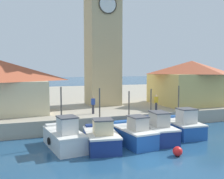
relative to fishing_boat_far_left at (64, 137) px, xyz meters
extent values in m
plane|color=navy|center=(4.62, -4.34, -0.79)|extent=(300.00, 300.00, 0.00)
cube|color=#A89E89|center=(4.62, 23.46, -0.14)|extent=(120.00, 40.00, 1.30)
cube|color=silver|center=(-0.01, 0.07, -0.24)|extent=(2.40, 4.63, 1.10)
cube|color=silver|center=(-0.25, 2.02, 0.43)|extent=(1.65, 0.79, 0.24)
cube|color=silver|center=(-0.01, 0.07, 0.36)|extent=(2.47, 4.70, 0.12)
cube|color=silver|center=(0.09, -0.70, 0.95)|extent=(1.28, 1.46, 1.05)
cube|color=#4C4C51|center=(0.09, -0.70, 1.51)|extent=(1.36, 1.55, 0.08)
cylinder|color=#4C4742|center=(-0.07, 0.62, 1.92)|extent=(0.10, 0.10, 3.00)
torus|color=black|center=(-1.04, 0.16, -0.24)|extent=(0.18, 0.53, 0.52)
cube|color=navy|center=(2.39, -0.84, -0.27)|extent=(2.52, 4.24, 1.05)
cube|color=navy|center=(2.62, 0.90, 0.38)|extent=(1.76, 0.82, 0.24)
cube|color=silver|center=(2.39, -0.84, 0.31)|extent=(2.59, 4.31, 0.12)
cube|color=beige|center=(2.29, -1.53, 0.84)|extent=(1.35, 1.35, 0.93)
cube|color=#4C4C51|center=(2.29, -1.53, 1.35)|extent=(1.44, 1.44, 0.08)
cylinder|color=#4C4742|center=(2.45, -0.34, 1.85)|extent=(0.10, 0.10, 2.96)
torus|color=black|center=(1.34, -0.49, -0.27)|extent=(0.19, 0.53, 0.52)
cube|color=#2356A8|center=(4.84, -0.68, -0.24)|extent=(2.13, 4.40, 1.11)
cube|color=#2356A8|center=(4.67, 1.20, 0.44)|extent=(1.55, 0.73, 0.24)
cube|color=silver|center=(4.84, -0.68, 0.37)|extent=(2.19, 4.46, 0.12)
cube|color=#B2ADA3|center=(4.90, -1.42, 0.87)|extent=(1.16, 1.37, 0.89)
cube|color=#4C4C51|center=(4.90, -1.42, 1.36)|extent=(1.25, 1.45, 0.08)
cylinder|color=#4C4742|center=(4.79, -0.15, 1.73)|extent=(0.10, 0.10, 2.61)
torus|color=black|center=(3.86, -0.55, -0.24)|extent=(0.16, 0.53, 0.52)
cube|color=navy|center=(6.99, -0.01, -0.23)|extent=(2.18, 5.26, 1.12)
cube|color=navy|center=(7.19, 2.29, 0.45)|extent=(1.53, 0.73, 0.24)
cube|color=silver|center=(6.99, -0.01, 0.38)|extent=(2.25, 5.32, 0.12)
cube|color=#B2ADA3|center=(6.91, -0.91, 0.93)|extent=(1.18, 1.62, 0.98)
cube|color=#4C4C51|center=(6.91, -0.91, 1.46)|extent=(1.26, 1.71, 0.08)
cylinder|color=#4C4742|center=(7.04, 0.62, 1.76)|extent=(0.10, 0.10, 2.65)
torus|color=black|center=(6.06, 0.32, -0.23)|extent=(0.16, 0.53, 0.52)
cube|color=#2356A8|center=(9.67, 0.22, -0.26)|extent=(2.32, 4.17, 1.07)
cube|color=#2356A8|center=(9.78, 2.00, 0.40)|extent=(1.81, 0.70, 0.24)
cube|color=silver|center=(9.67, 0.22, 0.33)|extent=(2.39, 4.23, 0.12)
cube|color=beige|center=(9.63, -0.48, 0.92)|extent=(1.32, 1.29, 1.08)
cube|color=#4C4C51|center=(9.63, -0.48, 1.50)|extent=(1.41, 1.37, 0.08)
cylinder|color=#4C4742|center=(9.70, 0.73, 1.82)|extent=(0.10, 0.10, 2.88)
torus|color=black|center=(8.56, 0.49, -0.26)|extent=(0.15, 0.53, 0.52)
cube|color=tan|center=(6.39, 11.01, 6.79)|extent=(3.48, 3.48, 12.57)
cylinder|color=white|center=(6.39, 9.21, 11.52)|extent=(1.91, 0.12, 1.91)
torus|color=#332D23|center=(6.39, 9.17, 11.52)|extent=(2.03, 0.12, 2.03)
cube|color=tan|center=(16.51, 8.12, 2.29)|extent=(8.25, 6.85, 3.57)
pyramid|color=#B25133|center=(16.51, 8.12, 4.83)|extent=(8.65, 7.25, 1.52)
sphere|color=red|center=(6.39, -4.09, -0.49)|extent=(0.62, 0.62, 0.62)
cylinder|color=#33333D|center=(9.83, 4.66, 0.94)|extent=(0.22, 0.22, 0.85)
cube|color=gold|center=(9.83, 4.66, 1.64)|extent=(0.34, 0.22, 0.56)
sphere|color=beige|center=(9.83, 4.66, 2.03)|extent=(0.20, 0.20, 0.20)
cylinder|color=#33333D|center=(3.62, 5.39, 0.94)|extent=(0.22, 0.22, 0.85)
cube|color=#2D4CA5|center=(3.62, 5.39, 1.64)|extent=(0.34, 0.22, 0.56)
sphere|color=tan|center=(3.62, 5.39, 2.03)|extent=(0.20, 0.20, 0.20)
camera|label=1|loc=(-3.01, -17.73, 4.72)|focal=42.00mm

